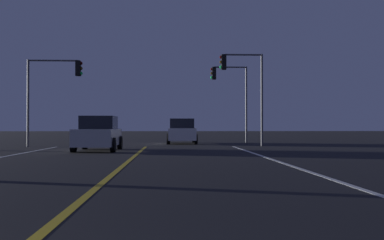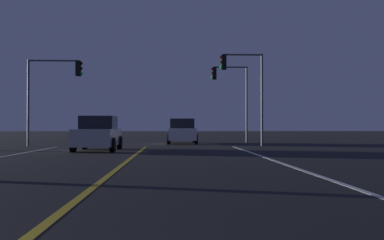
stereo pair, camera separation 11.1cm
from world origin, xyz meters
name	(u,v)px [view 2 (the right image)]	position (x,y,z in m)	size (l,w,h in m)	color
lane_edge_right	(322,177)	(5.12, 9.37, 0.00)	(0.16, 30.74, 0.01)	silver
lane_center_divider	(106,178)	(0.00, 9.37, 0.00)	(0.16, 30.74, 0.01)	gold
car_oncoming	(98,134)	(-2.10, 20.81, 0.82)	(2.02, 4.30, 1.70)	black
car_ahead_far	(182,132)	(2.19, 29.17, 0.82)	(2.02, 4.30, 1.70)	black
traffic_light_near_right	(242,78)	(5.73, 25.24, 4.08)	(2.63, 0.36, 5.54)	#4C4C51
traffic_light_near_left	(55,82)	(-5.37, 25.24, 3.82)	(3.24, 0.36, 5.12)	#4C4C51
traffic_light_far_right	(230,86)	(5.70, 30.74, 4.08)	(2.68, 0.36, 5.53)	#4C4C51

